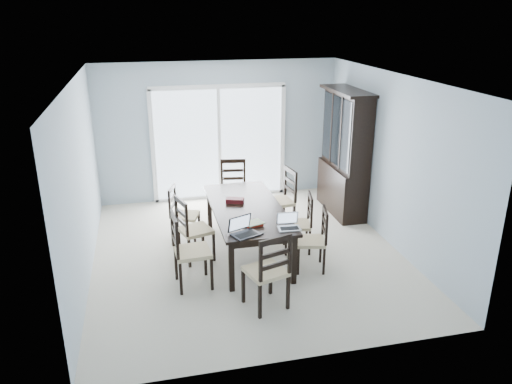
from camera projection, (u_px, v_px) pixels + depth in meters
floor at (247, 253)px, 7.54m from camera, size 5.00×5.00×0.00m
ceiling at (246, 78)px, 6.64m from camera, size 5.00×5.00×0.00m
back_wall at (219, 131)px, 9.37m from camera, size 4.50×0.02×2.60m
wall_left at (81, 183)px, 6.61m from camera, size 0.02×5.00×2.60m
wall_right at (391, 161)px, 7.57m from camera, size 0.02×5.00×2.60m
balcony at (213, 182)px, 10.75m from camera, size 4.50×2.00×0.10m
railing at (206, 144)px, 11.46m from camera, size 4.50×0.06×1.10m
dining_table at (247, 212)px, 7.30m from camera, size 1.00×2.20×0.75m
china_hutch at (345, 154)px, 8.74m from camera, size 0.50×1.38×2.20m
sliding_door at (219, 143)px, 9.43m from camera, size 2.52×0.05×2.18m
chair_left_near at (184, 243)px, 6.43m from camera, size 0.49×0.48×1.19m
chair_left_mid at (189, 223)px, 7.12m from camera, size 0.54×0.53×1.13m
chair_left_far at (179, 208)px, 7.77m from camera, size 0.51×0.50×1.04m
chair_right_near at (317, 233)px, 6.91m from camera, size 0.48×0.47×1.04m
chair_right_mid at (303, 217)px, 7.45m from camera, size 0.47×0.46×1.03m
chair_right_far at (284, 193)px, 8.19m from camera, size 0.52×0.51×1.19m
chair_end_near at (270, 264)px, 5.91m from camera, size 0.56×0.57×1.18m
chair_end_far at (233, 182)px, 8.70m from camera, size 0.50×0.51×1.17m
laptop_dark at (246, 231)px, 6.35m from camera, size 0.40×0.35×0.23m
laptop_silver at (289, 226)px, 6.53m from camera, size 0.30×0.22×0.20m
book_stack at (253, 224)px, 6.66m from camera, size 0.29×0.26×0.04m
cell_phone at (260, 233)px, 6.42m from camera, size 0.12×0.09×0.01m
game_box at (235, 200)px, 7.43m from camera, size 0.29×0.21×0.07m
hot_tub at (173, 163)px, 10.34m from camera, size 1.90×1.72×0.93m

